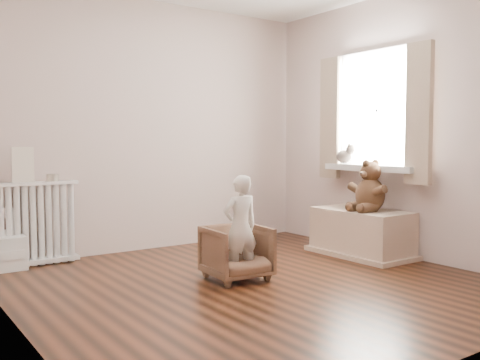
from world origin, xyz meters
TOP-DOWN VIEW (x-y plane):
  - floor at (0.00, 0.00)m, footprint 3.60×3.60m
  - back_wall at (0.00, 1.80)m, footprint 3.60×0.02m
  - front_wall at (0.00, -1.80)m, footprint 3.60×0.02m
  - left_wall at (-1.80, 0.00)m, footprint 0.02×3.60m
  - right_wall at (1.80, 0.00)m, footprint 0.02×3.60m
  - window at (1.76, 0.30)m, footprint 0.03×0.90m
  - window_sill at (1.67, 0.30)m, footprint 0.22×1.10m
  - curtain_left at (1.65, -0.27)m, footprint 0.06×0.26m
  - curtain_right at (1.65, 0.87)m, footprint 0.06×0.26m
  - radiator at (-1.26, 1.68)m, footprint 0.73×0.14m
  - paper_doll at (-1.37, 1.68)m, footprint 0.19×0.02m
  - tin_a at (-1.11, 1.68)m, footprint 0.11×0.11m
  - toy_vanity at (-1.55, 1.65)m, footprint 0.35×0.25m
  - armchair at (-0.05, 0.21)m, footprint 0.51×0.53m
  - child at (-0.05, 0.16)m, footprint 0.32×0.23m
  - toy_bench at (1.52, 0.28)m, footprint 0.51×0.97m
  - teddy_bear at (1.51, 0.17)m, footprint 0.41×0.32m
  - plush_cat at (1.66, 0.66)m, footprint 0.20×0.28m

SIDE VIEW (x-z plane):
  - floor at x=0.00m, z-range -0.01..0.01m
  - toy_bench at x=1.52m, z-range -0.03..0.43m
  - armchair at x=-0.05m, z-range 0.00..0.45m
  - toy_vanity at x=-1.55m, z-range 0.00..0.55m
  - radiator at x=-1.26m, z-range 0.00..0.78m
  - child at x=-0.05m, z-range 0.02..0.87m
  - teddy_bear at x=1.51m, z-range 0.42..0.92m
  - tin_a at x=-1.11m, z-range 0.77..0.84m
  - window_sill at x=1.67m, z-range 0.84..0.90m
  - paper_doll at x=-1.37m, z-range 0.77..1.09m
  - plush_cat at x=1.66m, z-range 0.89..1.11m
  - back_wall at x=0.00m, z-range 0.00..2.60m
  - front_wall at x=0.00m, z-range 0.00..2.60m
  - left_wall at x=-1.80m, z-range 0.00..2.60m
  - right_wall at x=1.80m, z-range 0.00..2.60m
  - curtain_left at x=1.65m, z-range 0.74..2.04m
  - curtain_right at x=1.65m, z-range 0.74..2.04m
  - window at x=1.76m, z-range 0.90..2.00m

